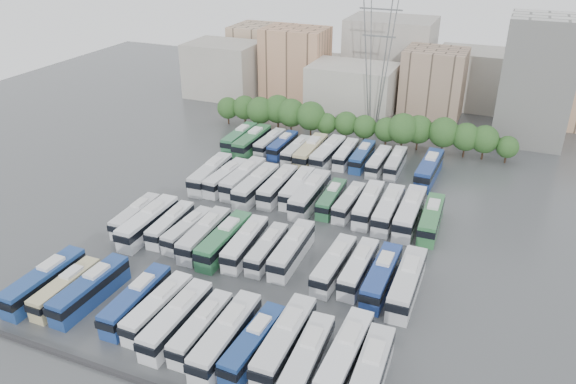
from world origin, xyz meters
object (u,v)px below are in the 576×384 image
at_px(bus_r0_s2, 90,289).
at_px(bus_r2_s6, 297,187).
at_px(bus_r3_s2, 270,142).
at_px(bus_r3_s1, 252,141).
at_px(bus_r2_s5, 278,186).
at_px(bus_r3_s7, 346,154).
at_px(bus_r3_s4, 296,150).
at_px(bus_r2_s1, 211,174).
at_px(bus_r1_s1, 148,222).
at_px(bus_r1_s4, 204,234).
at_px(bus_r3_s6, 328,153).
at_px(bus_r2_s9, 349,202).
at_px(electricity_pylon, 378,48).
at_px(bus_r0_s0, 44,281).
at_px(bus_r1_s10, 334,264).
at_px(bus_r3_s0, 240,138).
at_px(bus_r0_s11, 307,359).
at_px(bus_r1_s8, 292,249).
at_px(bus_r2_s13, 431,218).
at_px(bus_r0_s7, 201,327).
at_px(bus_r1_s11, 359,268).
at_px(bus_r3_s9, 379,161).
at_px(bus_r1_s0, 136,215).
at_px(bus_r1_s3, 188,230).
at_px(bus_r3_s5, 311,151).
at_px(bus_r2_s12, 410,212).
at_px(bus_r2_s3, 243,178).
at_px(bus_r2_s11, 388,209).
at_px(bus_r1_s12, 382,276).
at_px(bus_r2_s8, 331,198).
at_px(bus_r0_s10, 285,341).
at_px(bus_r2_s7, 310,194).
at_px(bus_r0_s5, 158,307).
at_px(bus_r1_s13, 407,282).
at_px(bus_r0_s12, 345,356).
at_px(bus_r3_s12, 429,169).
at_px(bus_r1_s5, 224,240).
at_px(bus_r3_s8, 362,156).
at_px(bus_r1_s6, 245,243).
at_px(bus_r0_s6, 177,319).

relative_size(bus_r0_s2, bus_r2_s6, 1.03).
bearing_deg(bus_r3_s2, bus_r3_s1, -151.81).
bearing_deg(bus_r2_s5, bus_r3_s1, 127.30).
height_order(bus_r2_s6, bus_r3_s2, bus_r2_s6).
distance_m(bus_r2_s6, bus_r3_s7, 18.22).
bearing_deg(bus_r3_s4, bus_r2_s1, -119.65).
distance_m(bus_r1_s1, bus_r1_s4, 9.66).
bearing_deg(bus_r3_s6, bus_r2_s9, -59.05).
bearing_deg(electricity_pylon, bus_r2_s9, -80.87).
xyz_separation_m(bus_r0_s0, bus_r3_s2, (6.64, 55.76, -0.27)).
bearing_deg(bus_r1_s10, bus_r3_s0, 133.60).
distance_m(bus_r0_s11, bus_r1_s8, 21.66).
xyz_separation_m(bus_r2_s13, bus_r3_s2, (-36.37, 20.04, -0.22)).
distance_m(bus_r0_s0, bus_r0_s7, 23.04).
height_order(bus_r1_s11, bus_r3_s9, bus_r1_s11).
height_order(bus_r0_s11, bus_r2_s1, bus_r2_s1).
distance_m(bus_r0_s2, bus_r1_s0, 19.50).
xyz_separation_m(bus_r1_s3, bus_r3_s5, (6.61, 34.96, 0.36)).
relative_size(bus_r0_s0, bus_r0_s7, 1.13).
bearing_deg(bus_r2_s12, bus_r3_s4, 145.22).
bearing_deg(bus_r2_s3, bus_r2_s11, -1.94).
bearing_deg(bus_r1_s12, bus_r2_s8, 125.29).
xyz_separation_m(bus_r0_s10, bus_r2_s7, (-10.01, 34.66, 0.06)).
xyz_separation_m(bus_r2_s9, bus_r2_s11, (6.65, -0.40, 0.28)).
bearing_deg(bus_r0_s5, bus_r3_s4, 95.21).
bearing_deg(bus_r2_s7, bus_r1_s13, -43.31).
relative_size(bus_r2_s5, bus_r2_s8, 1.14).
relative_size(bus_r0_s12, bus_r2_s7, 0.95).
distance_m(bus_r0_s11, bus_r3_s1, 63.41).
height_order(bus_r1_s12, bus_r2_s3, bus_r2_s3).
xyz_separation_m(bus_r3_s9, bus_r3_s12, (9.63, -0.67, 0.38)).
relative_size(bus_r0_s12, bus_r3_s1, 0.98).
bearing_deg(bus_r0_s12, bus_r1_s8, 128.19).
relative_size(bus_r1_s5, bus_r2_s1, 0.98).
distance_m(bus_r2_s5, bus_r3_s0, 24.50).
relative_size(bus_r1_s12, bus_r2_s12, 0.91).
relative_size(bus_r0_s12, bus_r3_s8, 1.14).
bearing_deg(bus_r1_s6, bus_r0_s7, -82.20).
bearing_deg(bus_r3_s4, bus_r1_s0, -110.19).
distance_m(bus_r1_s13, bus_r3_s2, 52.84).
relative_size(bus_r1_s1, bus_r3_s2, 1.19).
relative_size(bus_r0_s10, bus_r3_s9, 1.20).
distance_m(bus_r3_s2, bus_r3_s8, 19.63).
xyz_separation_m(bus_r0_s11, bus_r3_s1, (-32.74, 54.30, 0.13)).
height_order(bus_r1_s5, bus_r1_s13, bus_r1_s13).
height_order(bus_r0_s12, bus_r1_s6, bus_r0_s12).
bearing_deg(bus_r2_s6, bus_r0_s6, -92.35).
bearing_deg(bus_r1_s13, bus_r2_s6, 137.97).
height_order(bus_r3_s1, bus_r3_s12, bus_r3_s12).
bearing_deg(bus_r2_s5, bus_r3_s5, 89.84).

